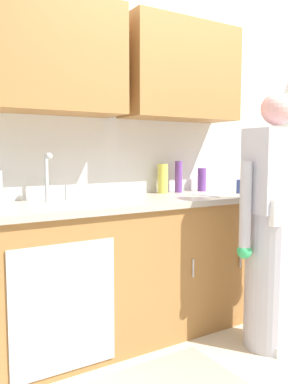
% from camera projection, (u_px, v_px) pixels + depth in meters
% --- Properties ---
extents(ground_plane, '(9.00, 9.00, 0.00)m').
position_uv_depth(ground_plane, '(265.00, 355.00, 2.47)').
color(ground_plane, beige).
extents(kitchen_wall_with_uppers, '(4.80, 0.44, 2.70)m').
position_uv_depth(kitchen_wall_with_uppers, '(159.00, 124.00, 3.10)').
color(kitchen_wall_with_uppers, silver).
rests_on(kitchen_wall_with_uppers, ground).
extents(counter_cabinet, '(1.90, 0.62, 0.90)m').
position_uv_depth(counter_cabinet, '(132.00, 270.00, 2.73)').
color(counter_cabinet, '#9E6B38').
rests_on(counter_cabinet, ground).
extents(countertop, '(1.96, 0.66, 0.04)m').
position_uv_depth(countertop, '(132.00, 202.00, 2.69)').
color(countertop, '#A8A093').
rests_on(countertop, counter_cabinet).
extents(sink, '(0.50, 0.36, 0.35)m').
position_uv_depth(sink, '(61.00, 206.00, 2.43)').
color(sink, '#B7BABF').
rests_on(sink, counter_cabinet).
extents(person_at_sink, '(0.55, 0.34, 1.62)m').
position_uv_depth(person_at_sink, '(273.00, 241.00, 2.53)').
color(person_at_sink, white).
rests_on(person_at_sink, ground).
extents(bottle_dish_liquid, '(0.06, 0.06, 0.25)m').
position_uv_depth(bottle_dish_liquid, '(179.00, 177.00, 3.13)').
color(bottle_dish_liquid, '#66388C').
rests_on(bottle_dish_liquid, countertop).
extents(bottle_water_short, '(0.07, 0.07, 0.19)m').
position_uv_depth(bottle_water_short, '(202.00, 180.00, 3.25)').
color(bottle_water_short, '#66388C').
rests_on(bottle_water_short, countertop).
extents(bottle_cleaner_spray, '(0.08, 0.08, 0.22)m').
position_uv_depth(bottle_cleaner_spray, '(163.00, 179.00, 3.07)').
color(bottle_cleaner_spray, '#D8D14C').
rests_on(bottle_cleaner_spray, countertop).
extents(cup_by_sink, '(0.08, 0.08, 0.11)m').
position_uv_depth(cup_by_sink, '(241.00, 186.00, 3.07)').
color(cup_by_sink, '#33478C').
rests_on(cup_by_sink, countertop).
extents(knife_on_counter, '(0.07, 0.24, 0.01)m').
position_uv_depth(knife_on_counter, '(206.00, 196.00, 2.88)').
color(knife_on_counter, silver).
rests_on(knife_on_counter, countertop).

